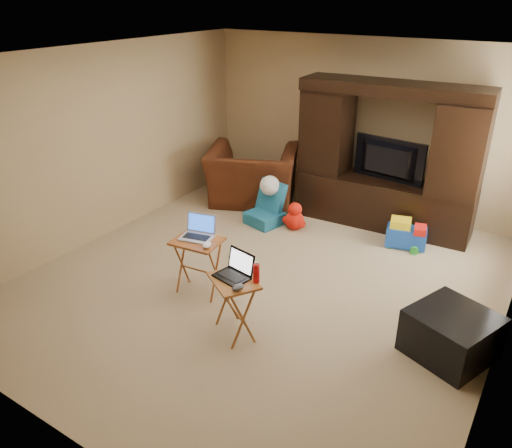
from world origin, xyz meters
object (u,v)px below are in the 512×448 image
Objects in this scene: water_bottle at (256,273)px; television at (386,161)px; laptop_left at (196,228)px; entertainment_center at (387,157)px; plush_toy at (295,216)px; ottoman at (451,334)px; tray_table_right at (234,307)px; mouse_right at (238,287)px; child_rocker at (265,204)px; push_toy at (406,234)px; mouse_left at (207,245)px; tray_table_left at (198,267)px; laptop_right at (231,267)px; recliner at (252,176)px.

television is at bearing 87.83° from water_bottle.
television is 2.97m from laptop_left.
plush_toy is (-0.95, -0.83, -0.80)m from entertainment_center.
ottoman is at bearing -32.16° from plush_toy.
tray_table_right is 0.38m from mouse_right.
child_rocker is at bearing 120.01° from water_bottle.
plush_toy is at bearing 177.93° from push_toy.
mouse_right is at bearing -32.53° from mouse_left.
plush_toy is 0.80× the size of push_toy.
child_rocker is at bearing 116.63° from mouse_right.
laptop_right is at bearing -33.65° from tray_table_left.
laptop_left is (-0.79, 0.42, 0.47)m from tray_table_right.
plush_toy is 2.17× the size of water_bottle.
push_toy is 1.59× the size of laptop_right.
laptop_right is at bearing -41.49° from laptop_left.
entertainment_center is 19.57× the size of mouse_right.
water_bottle reaches higher than plush_toy.
water_bottle is at bearing 95.01° from television.
laptop_left is (-0.15, -1.96, 0.57)m from plush_toy.
mouse_left is at bearing 161.31° from laptop_right.
mouse_right is (-0.19, -3.29, -0.32)m from television.
tray_table_left is 1.07m from mouse_right.
entertainment_center is 3.97× the size of tray_table_right.
tray_table_left is (-0.12, -1.99, 0.12)m from plush_toy.
entertainment_center reaches higher than ottoman.
ottoman is 2.12× the size of laptop_right.
laptop_right is at bearing -30.03° from mouse_left.
laptop_left is (-1.10, -2.75, -0.19)m from television.
child_rocker is at bearing 153.11° from ottoman.
ottoman is 2.01m from mouse_right.
push_toy is at bearing 105.11° from tray_table_right.
laptop_right is (-0.36, -3.20, -0.27)m from entertainment_center.
ottoman is 1.04× the size of tray_table_left.
recliner is at bearing 104.25° from tray_table_left.
entertainment_center is at bearing 86.79° from mouse_right.
tray_table_right is at bearing 137.29° from mouse_right.
tray_table_left is 2.03× the size of laptop_right.
water_bottle is (0.07, 0.20, 0.07)m from mouse_right.
tray_table_left is 0.91m from laptop_right.
mouse_right is (1.22, -2.44, 0.34)m from child_rocker.
ottoman is 1.88m from water_bottle.
push_toy is (0.53, -0.51, -0.81)m from entertainment_center.
child_rocker is 4.61× the size of mouse_left.
plush_toy is at bearing 128.91° from recliner.
water_bottle reaches higher than tray_table_left.
ottoman is 2.65m from tray_table_left.
tray_table_right is (1.70, -2.93, -0.13)m from recliner.
tray_table_left is at bearing -113.78° from entertainment_center.
water_bottle is (0.20, 0.08, 0.40)m from tray_table_right.
push_toy is 2.76m from water_bottle.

